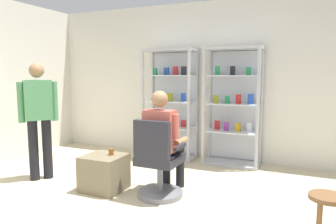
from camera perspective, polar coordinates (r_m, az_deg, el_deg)
The scene contains 9 objects.
back_wall at distance 5.60m, azimuth 6.77°, elevation 5.54°, with size 6.00×0.10×2.70m, color silver.
display_cabinet_left at distance 5.59m, azimuth 0.60°, elevation 1.63°, with size 0.90×0.45×1.90m.
display_cabinet_right at distance 5.26m, azimuth 11.69°, elevation 1.09°, with size 0.90×0.45×1.90m.
office_chair at distance 3.83m, azimuth -1.82°, elevation -9.66°, with size 0.56×0.56×0.96m.
seated_shopkeeper at distance 3.90m, azimuth -0.77°, elevation -4.54°, with size 0.49×0.57×1.29m.
storage_crate at distance 4.20m, azimuth -11.44°, elevation -10.67°, with size 0.51×0.47×0.45m, color #72664C.
tea_glass at distance 4.13m, azimuth -10.20°, elevation -7.08°, with size 0.06×0.06×0.08m, color brown.
standing_customer at distance 4.74m, azimuth -22.29°, elevation -0.28°, with size 0.40×0.42×1.63m.
wooden_stool at distance 3.28m, azimuth 26.74°, elevation -14.59°, with size 0.32×0.32×0.41m.
Camera 1 is at (1.64, -2.35, 1.50)m, focal length 33.81 mm.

